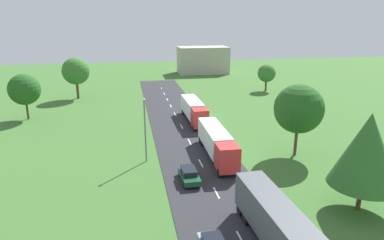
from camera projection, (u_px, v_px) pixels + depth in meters
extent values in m
cube|color=#2B2B30|center=(224.00, 207.00, 32.45)|extent=(10.00, 140.00, 0.06)
cube|color=white|center=(241.00, 240.00, 27.55)|extent=(0.16, 2.40, 0.01)
cube|color=white|center=(216.00, 193.00, 35.01)|extent=(0.16, 2.40, 0.01)
cube|color=white|center=(201.00, 163.00, 42.13)|extent=(0.16, 2.40, 0.01)
cube|color=white|center=(190.00, 142.00, 49.47)|extent=(0.16, 2.40, 0.01)
cube|color=white|center=(182.00, 127.00, 56.42)|extent=(0.16, 2.40, 0.01)
cube|color=white|center=(175.00, 114.00, 63.74)|extent=(0.16, 2.40, 0.01)
cube|color=white|center=(171.00, 106.00, 69.64)|extent=(0.16, 2.40, 0.01)
cube|color=white|center=(167.00, 99.00, 75.33)|extent=(0.16, 2.40, 0.01)
cube|color=white|center=(164.00, 94.00, 81.09)|extent=(0.16, 2.40, 0.01)
cube|color=white|center=(161.00, 88.00, 87.58)|extent=(0.16, 2.40, 0.01)
cube|color=#4C5156|center=(276.00, 221.00, 26.13)|extent=(2.84, 11.56, 2.98)
cube|color=black|center=(274.00, 240.00, 26.62)|extent=(1.22, 10.94, 0.24)
cylinder|color=black|center=(268.00, 215.00, 30.09)|extent=(0.38, 1.01, 1.00)
cylinder|color=black|center=(246.00, 218.00, 29.66)|extent=(0.38, 1.01, 1.00)
cylinder|color=black|center=(262.00, 207.00, 31.38)|extent=(0.38, 1.01, 1.00)
cylinder|color=black|center=(240.00, 210.00, 30.95)|extent=(0.38, 1.01, 1.00)
cube|color=red|center=(227.00, 158.00, 38.71)|extent=(2.49, 2.73, 3.00)
cube|color=black|center=(231.00, 158.00, 37.34)|extent=(2.10, 0.14, 1.32)
cube|color=white|center=(214.00, 137.00, 44.88)|extent=(2.70, 9.84, 2.72)
cube|color=black|center=(214.00, 148.00, 45.33)|extent=(1.09, 9.31, 0.24)
cylinder|color=black|center=(237.00, 172.00, 38.67)|extent=(0.37, 1.01, 1.00)
cylinder|color=black|center=(219.00, 173.00, 38.34)|extent=(0.37, 1.01, 1.00)
cylinder|color=black|center=(216.00, 141.00, 48.30)|extent=(0.37, 1.01, 1.00)
cylinder|color=black|center=(202.00, 142.00, 47.96)|extent=(0.37, 1.01, 1.00)
cylinder|color=black|center=(215.00, 138.00, 49.41)|extent=(0.37, 1.01, 1.00)
cylinder|color=black|center=(200.00, 139.00, 49.07)|extent=(0.37, 1.01, 1.00)
cube|color=red|center=(200.00, 118.00, 54.38)|extent=(2.46, 2.59, 2.89)
cube|color=black|center=(202.00, 117.00, 53.08)|extent=(2.10, 0.12, 1.27)
cube|color=white|center=(192.00, 107.00, 60.18)|extent=(2.57, 9.23, 2.74)
cube|color=black|center=(192.00, 116.00, 60.63)|extent=(0.97, 8.76, 0.24)
cylinder|color=black|center=(207.00, 127.00, 54.38)|extent=(0.36, 1.00, 1.00)
cylinder|color=black|center=(194.00, 128.00, 53.99)|extent=(0.36, 1.00, 1.00)
cylinder|color=black|center=(195.00, 112.00, 63.45)|extent=(0.36, 1.00, 1.00)
cylinder|color=black|center=(184.00, 112.00, 63.06)|extent=(0.36, 1.00, 1.00)
cylinder|color=black|center=(194.00, 110.00, 64.49)|extent=(0.36, 1.00, 1.00)
cylinder|color=black|center=(183.00, 111.00, 64.10)|extent=(0.36, 1.00, 1.00)
cube|color=#19472D|center=(189.00, 176.00, 37.31)|extent=(1.92, 4.22, 0.59)
cube|color=black|center=(189.00, 171.00, 37.35)|extent=(1.58, 2.37, 0.54)
cylinder|color=black|center=(199.00, 184.00, 36.23)|extent=(0.24, 0.65, 0.64)
cylinder|color=black|center=(184.00, 185.00, 35.90)|extent=(0.24, 0.65, 0.64)
cylinder|color=black|center=(194.00, 172.00, 38.89)|extent=(0.24, 0.65, 0.64)
cylinder|color=black|center=(180.00, 174.00, 38.56)|extent=(0.24, 0.65, 0.64)
cylinder|color=slate|center=(145.00, 132.00, 41.77)|extent=(0.18, 0.18, 7.85)
sphere|color=silver|center=(144.00, 100.00, 40.61)|extent=(0.36, 0.36, 0.36)
cylinder|color=#513823|center=(27.00, 110.00, 60.40)|extent=(0.36, 0.36, 3.35)
sphere|color=#23561E|center=(24.00, 89.00, 59.33)|extent=(5.45, 5.45, 5.45)
cylinder|color=#513823|center=(266.00, 85.00, 84.25)|extent=(0.47, 0.47, 2.75)
sphere|color=#38702D|center=(267.00, 73.00, 83.39)|extent=(4.39, 4.39, 4.39)
cylinder|color=#513823|center=(78.00, 90.00, 76.02)|extent=(0.56, 0.56, 3.96)
sphere|color=#38702D|center=(76.00, 71.00, 74.81)|extent=(5.95, 5.95, 5.95)
cylinder|color=#513823|center=(359.00, 197.00, 31.64)|extent=(0.42, 0.42, 2.64)
cone|color=#2D6628|center=(367.00, 150.00, 30.28)|extent=(6.21, 6.21, 6.83)
cylinder|color=#513823|center=(296.00, 141.00, 44.40)|extent=(0.40, 0.40, 3.91)
sphere|color=#23561E|center=(299.00, 109.00, 43.17)|extent=(6.31, 6.31, 6.31)
cube|color=#B2A899|center=(203.00, 60.00, 111.11)|extent=(15.94, 9.10, 8.50)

